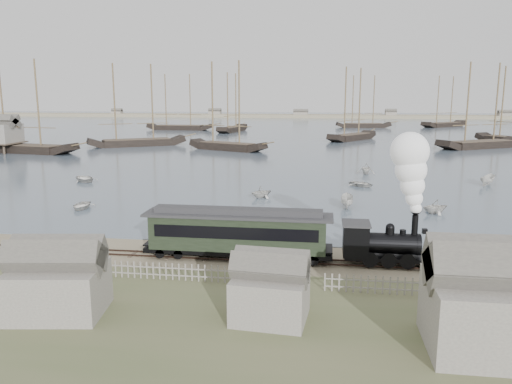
# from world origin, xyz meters

# --- Properties ---
(ground) EXTENTS (600.00, 600.00, 0.00)m
(ground) POSITION_xyz_m (0.00, 0.00, 0.00)
(ground) COLOR gray
(ground) RESTS_ON ground
(harbor_water) EXTENTS (600.00, 336.00, 0.06)m
(harbor_water) POSITION_xyz_m (0.00, 170.00, 0.03)
(harbor_water) COLOR #414F5D
(harbor_water) RESTS_ON ground
(rail_track) EXTENTS (120.00, 1.80, 0.16)m
(rail_track) POSITION_xyz_m (0.00, -2.00, 0.04)
(rail_track) COLOR #33231C
(rail_track) RESTS_ON ground
(picket_fence_west) EXTENTS (19.00, 0.10, 1.20)m
(picket_fence_west) POSITION_xyz_m (-6.50, -7.00, 0.00)
(picket_fence_west) COLOR slate
(picket_fence_west) RESTS_ON ground
(picket_fence_east) EXTENTS (15.00, 0.10, 1.20)m
(picket_fence_east) POSITION_xyz_m (12.50, -7.50, 0.00)
(picket_fence_east) COLOR slate
(picket_fence_east) RESTS_ON ground
(shed_left) EXTENTS (5.00, 4.00, 4.10)m
(shed_left) POSITION_xyz_m (-10.00, -13.00, 0.00)
(shed_left) COLOR slate
(shed_left) RESTS_ON ground
(shed_mid) EXTENTS (4.00, 3.50, 3.60)m
(shed_mid) POSITION_xyz_m (2.00, -12.00, 0.00)
(shed_mid) COLOR slate
(shed_mid) RESTS_ON ground
(shed_right) EXTENTS (6.00, 5.00, 5.10)m
(shed_right) POSITION_xyz_m (13.00, -14.00, 0.00)
(shed_right) COLOR slate
(shed_right) RESTS_ON ground
(far_spit) EXTENTS (500.00, 20.00, 1.80)m
(far_spit) POSITION_xyz_m (0.00, 250.00, 0.00)
(far_spit) COLOR tan
(far_spit) RESTS_ON ground
(locomotive) EXTENTS (7.56, 2.82, 9.43)m
(locomotive) POSITION_xyz_m (10.57, -2.00, 4.35)
(locomotive) COLOR black
(locomotive) RESTS_ON ground
(passenger_coach) EXTENTS (14.25, 2.75, 3.46)m
(passenger_coach) POSITION_xyz_m (-1.60, -2.00, 2.18)
(passenger_coach) COLOR black
(passenger_coach) RESTS_ON ground
(beached_dinghy) EXTENTS (3.63, 4.15, 0.72)m
(beached_dinghy) POSITION_xyz_m (2.83, 0.85, 0.36)
(beached_dinghy) COLOR beige
(beached_dinghy) RESTS_ON ground
(rowboat_0) EXTENTS (3.77, 2.92, 0.72)m
(rowboat_0) POSITION_xyz_m (-21.65, 12.37, 0.42)
(rowboat_0) COLOR beige
(rowboat_0) RESTS_ON harbor_water
(rowboat_1) EXTENTS (3.67, 3.72, 1.48)m
(rowboat_1) POSITION_xyz_m (-2.81, 21.07, 0.80)
(rowboat_1) COLOR beige
(rowboat_1) RESTS_ON harbor_water
(rowboat_2) EXTENTS (3.62, 1.49, 1.38)m
(rowboat_2) POSITION_xyz_m (7.28, 17.07, 0.75)
(rowboat_2) COLOR beige
(rowboat_2) RESTS_ON harbor_water
(rowboat_3) EXTENTS (4.27, 4.45, 0.75)m
(rowboat_3) POSITION_xyz_m (9.78, 30.63, 0.44)
(rowboat_3) COLOR beige
(rowboat_3) RESTS_ON harbor_water
(rowboat_4) EXTENTS (3.50, 3.69, 1.53)m
(rowboat_4) POSITION_xyz_m (16.41, 15.47, 0.83)
(rowboat_4) COLOR beige
(rowboat_4) RESTS_ON harbor_water
(rowboat_5) EXTENTS (3.80, 3.26, 1.42)m
(rowboat_5) POSITION_xyz_m (27.15, 34.13, 0.77)
(rowboat_5) COLOR beige
(rowboat_5) RESTS_ON harbor_water
(rowboat_6) EXTENTS (5.29, 5.31, 0.91)m
(rowboat_6) POSITION_xyz_m (-29.91, 29.37, 0.51)
(rowboat_6) COLOR beige
(rowboat_6) RESTS_ON harbor_water
(rowboat_7) EXTENTS (3.76, 3.38, 1.77)m
(rowboat_7) POSITION_xyz_m (11.22, 42.12, 0.94)
(rowboat_7) COLOR beige
(rowboat_7) RESTS_ON harbor_water
(schooner_0) EXTENTS (25.65, 10.38, 20.00)m
(schooner_0) POSITION_xyz_m (-60.19, 62.53, 10.06)
(schooner_0) COLOR black
(schooner_0) RESTS_ON harbor_water
(schooner_1) EXTENTS (22.81, 17.09, 20.00)m
(schooner_1) POSITION_xyz_m (-41.34, 79.74, 10.06)
(schooner_1) COLOR black
(schooner_1) RESTS_ON harbor_water
(schooner_2) EXTENTS (19.49, 12.32, 20.00)m
(schooner_2) POSITION_xyz_m (-17.46, 73.53, 10.06)
(schooner_2) COLOR black
(schooner_2) RESTS_ON harbor_water
(schooner_3) EXTENTS (14.96, 19.63, 20.00)m
(schooner_3) POSITION_xyz_m (11.96, 103.92, 10.06)
(schooner_3) COLOR black
(schooner_3) RESTS_ON harbor_water
(schooner_4) EXTENTS (23.20, 17.33, 20.00)m
(schooner_4) POSITION_xyz_m (41.07, 86.51, 10.06)
(schooner_4) COLOR black
(schooner_4) RESTS_ON harbor_water
(schooner_6) EXTENTS (24.21, 6.76, 20.00)m
(schooner_6) POSITION_xyz_m (-47.87, 138.15, 10.06)
(schooner_6) COLOR black
(schooner_6) RESTS_ON harbor_water
(schooner_7) EXTENTS (8.21, 20.62, 20.00)m
(schooner_7) POSITION_xyz_m (-27.25, 131.66, 10.06)
(schooner_7) COLOR black
(schooner_7) RESTS_ON harbor_water
(schooner_8) EXTENTS (21.34, 7.71, 20.00)m
(schooner_8) POSITION_xyz_m (18.90, 160.20, 10.06)
(schooner_8) COLOR black
(schooner_8) RESTS_ON harbor_water
(schooner_9) EXTENTS (21.09, 20.10, 20.00)m
(schooner_9) POSITION_xyz_m (51.16, 170.67, 10.06)
(schooner_9) COLOR black
(schooner_9) RESTS_ON harbor_water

